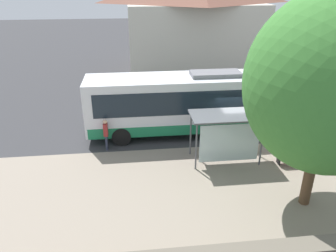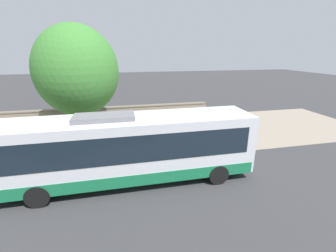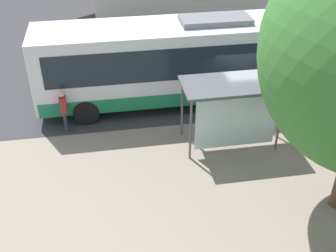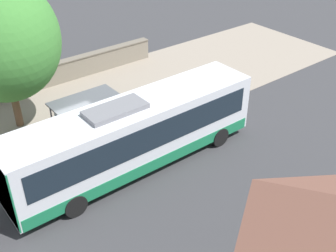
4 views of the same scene
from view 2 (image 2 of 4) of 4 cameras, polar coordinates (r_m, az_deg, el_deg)
ground_plane at (r=13.69m, az=-18.34°, el=-9.74°), size 120.00×120.00×0.00m
sidewalk_plaza at (r=17.78m, az=-17.07°, el=-2.93°), size 9.00×44.00×0.02m
stone_wall at (r=21.41m, az=-16.53°, el=2.73°), size 0.60×20.00×1.43m
bus at (r=11.06m, az=-10.50°, el=-5.43°), size 2.65×12.31×3.53m
bus_shelter at (r=14.26m, az=-13.82°, el=0.63°), size 1.73×3.39×2.41m
pedestrian at (r=13.88m, az=10.92°, el=-4.18°), size 0.34×0.22×1.68m
bench at (r=15.76m, az=-24.83°, el=-4.85°), size 0.40×1.57×0.88m
shade_tree at (r=17.40m, az=-22.09°, el=12.77°), size 5.73×5.73×8.08m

